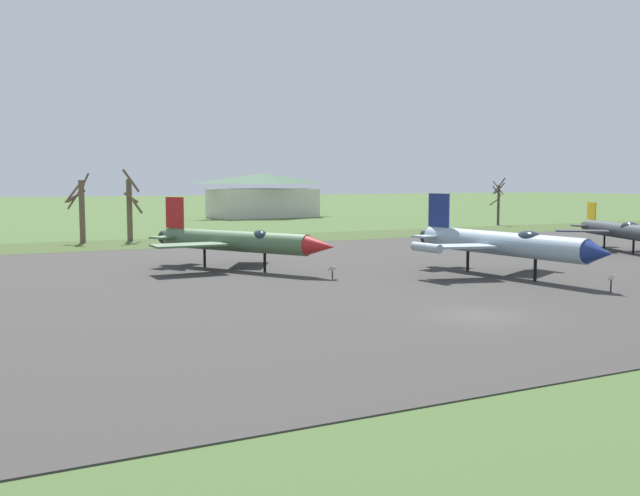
# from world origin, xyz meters

# --- Properties ---
(ground_plane) EXTENTS (600.00, 600.00, 0.00)m
(ground_plane) POSITION_xyz_m (0.00, 0.00, 0.00)
(ground_plane) COLOR #425B2D
(asphalt_apron) EXTENTS (109.36, 50.75, 0.05)m
(asphalt_apron) POSITION_xyz_m (0.00, 15.23, 0.03)
(asphalt_apron) COLOR #383533
(asphalt_apron) RESTS_ON ground
(grass_verge_strip) EXTENTS (169.36, 12.00, 0.06)m
(grass_verge_strip) POSITION_xyz_m (0.00, 46.60, 0.03)
(grass_verge_strip) COLOR #3A4C25
(grass_verge_strip) RESTS_ON ground
(jet_fighter_front_left) EXTENTS (10.92, 14.46, 5.26)m
(jet_fighter_front_left) POSITION_xyz_m (-4.24, 21.62, 2.17)
(jet_fighter_front_left) COLOR #4C6B47
(jet_fighter_front_left) RESTS_ON ground
(info_placard_front_left) EXTENTS (0.62, 0.36, 0.90)m
(info_placard_front_left) POSITION_xyz_m (-0.40, 14.24, 0.59)
(info_placard_front_left) COLOR black
(info_placard_front_left) RESTS_ON ground
(jet_fighter_rear_center) EXTENTS (11.56, 16.18, 5.56)m
(jet_fighter_rear_center) POSITION_xyz_m (10.49, 10.26, 2.33)
(jet_fighter_rear_center) COLOR #8EA3B2
(jet_fighter_rear_center) RESTS_ON ground
(info_placard_rear_center) EXTENTS (0.51, 0.19, 1.09)m
(info_placard_rear_center) POSITION_xyz_m (11.28, 1.94, 0.67)
(info_placard_rear_center) COLOR black
(info_placard_rear_center) RESTS_ON ground
(jet_fighter_rear_left) EXTENTS (10.35, 13.61, 4.41)m
(jet_fighter_rear_left) POSITION_xyz_m (31.58, 18.40, 2.03)
(jet_fighter_rear_left) COLOR #33383D
(jet_fighter_rear_left) RESTS_ON ground
(bare_tree_far_left) EXTENTS (2.56, 1.98, 7.38)m
(bare_tree_far_left) POSITION_xyz_m (-10.97, 50.49, 3.73)
(bare_tree_far_left) COLOR brown
(bare_tree_far_left) RESTS_ON ground
(bare_tree_left_of_center) EXTENTS (2.35, 1.76, 7.82)m
(bare_tree_left_of_center) POSITION_xyz_m (-5.87, 50.64, 3.67)
(bare_tree_left_of_center) COLOR brown
(bare_tree_left_of_center) RESTS_ON ground
(bare_tree_center) EXTENTS (2.45, 2.45, 7.05)m
(bare_tree_center) POSITION_xyz_m (49.00, 54.88, 3.59)
(bare_tree_center) COLOR #42382D
(bare_tree_center) RESTS_ON ground
(visitor_building) EXTENTS (19.99, 11.58, 7.99)m
(visitor_building) POSITION_xyz_m (26.59, 92.26, 3.86)
(visitor_building) COLOR beige
(visitor_building) RESTS_ON ground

